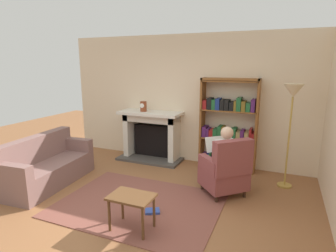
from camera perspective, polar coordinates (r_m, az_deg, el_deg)
The scene contains 12 objects.
ground at distance 4.17m, azimuth -8.06°, elevation -17.52°, with size 14.00×14.00×0.00m, color #915C38.
back_wall at distance 5.98m, azimuth 4.16°, elevation 5.47°, with size 5.60×0.10×2.70m, color beige.
area_rug at distance 4.40m, azimuth -5.99°, elevation -15.71°, with size 2.40×1.80×0.01m, color brown.
fireplace at distance 6.18m, azimuth -3.32°, elevation -1.60°, with size 1.41×0.64×1.08m.
mantel_clock at distance 6.04m, azimuth -5.09°, elevation 4.03°, with size 0.14×0.14×0.22m.
bookshelf at distance 5.63m, azimuth 12.28°, elevation -0.22°, with size 1.11×0.32×1.83m.
armchair_reading at distance 4.58m, azimuth 11.82°, elevation -8.94°, with size 0.89×0.89×0.97m.
seated_reader at distance 4.61m, azimuth 11.15°, elevation -6.18°, with size 0.58×0.59×1.14m.
sofa_floral at distance 5.40m, azimuth -23.73°, elevation -7.62°, with size 0.85×1.75×0.85m.
side_table at distance 3.65m, azimuth -7.50°, elevation -15.08°, with size 0.56×0.39×0.47m.
scattered_books at distance 4.32m, azimuth -5.02°, elevation -15.91°, with size 0.61×0.43×0.04m.
floor_lamp at distance 4.99m, azimuth 24.23°, elevation 4.85°, with size 0.32×0.32×1.78m.
Camera 1 is at (1.90, -3.08, 2.08)m, focal length 29.64 mm.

